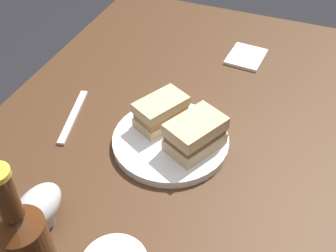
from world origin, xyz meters
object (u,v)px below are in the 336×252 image
object	(u,v)px
plate	(171,141)
fork	(73,116)
sandwich_half_left	(195,134)
sandwich_half_right	(162,111)
cider_bottle	(28,249)
napkin	(246,57)
gravy_boat	(37,208)

from	to	relation	value
plate	fork	distance (m)	0.23
sandwich_half_left	sandwich_half_right	bearing A→B (deg)	63.20
plate	fork	world-z (taller)	plate
sandwich_half_right	cider_bottle	distance (m)	0.41
fork	plate	bearing A→B (deg)	-103.35
napkin	fork	distance (m)	0.49
sandwich_half_left	gravy_boat	xyz separation A→B (m)	(-0.26, 0.19, -0.01)
napkin	fork	world-z (taller)	napkin
sandwich_half_right	cider_bottle	size ratio (longest dim) A/B	0.48
plate	cider_bottle	distance (m)	0.38
plate	sandwich_half_left	world-z (taller)	sandwich_half_left
sandwich_half_left	napkin	world-z (taller)	sandwich_half_left
gravy_boat	cider_bottle	size ratio (longest dim) A/B	0.45
plate	sandwich_half_left	distance (m)	0.07
plate	sandwich_half_right	xyz separation A→B (m)	(0.04, 0.04, 0.04)
sandwich_half_left	fork	xyz separation A→B (m)	(0.00, 0.29, -0.05)
plate	cider_bottle	bearing A→B (deg)	168.84
plate	napkin	world-z (taller)	plate
gravy_boat	cider_bottle	bearing A→B (deg)	-144.82
sandwich_half_right	napkin	distance (m)	0.36
plate	cider_bottle	xyz separation A→B (m)	(-0.36, 0.07, 0.09)
fork	cider_bottle	bearing A→B (deg)	-169.65
sandwich_half_right	napkin	world-z (taller)	sandwich_half_right
gravy_boat	napkin	world-z (taller)	gravy_boat
sandwich_half_right	fork	xyz separation A→B (m)	(-0.04, 0.20, -0.04)
sandwich_half_right	gravy_boat	world-z (taller)	sandwich_half_right
cider_bottle	fork	bearing A→B (deg)	24.44
plate	napkin	xyz separation A→B (m)	(0.38, -0.07, -0.00)
gravy_boat	cider_bottle	distance (m)	0.13
sandwich_half_left	sandwich_half_right	size ratio (longest dim) A/B	1.07
cider_bottle	fork	size ratio (longest dim) A/B	1.48
sandwich_half_right	gravy_boat	size ratio (longest dim) A/B	1.07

